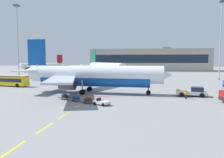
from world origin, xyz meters
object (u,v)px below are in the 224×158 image
ground_crew_worker (186,94)px  pushback_tug (192,92)px  apron_shuttle_bus (9,80)px  apron_light_mast_near (18,34)px  airliner_mid_left (105,68)px  apron_light_mast_far (221,32)px  baggage_train (82,99)px  airliner_foreground (92,76)px  airliner_far_center (43,66)px

ground_crew_worker → pushback_tug: bearing=62.1°
apron_shuttle_bus → apron_light_mast_near: size_ratio=0.45×
airliner_mid_left → apron_light_mast_far: 47.38m
pushback_tug → ground_crew_worker: (-1.86, -3.53, 0.08)m
apron_shuttle_bus → apron_light_mast_far: apron_light_mast_far is taller
apron_shuttle_bus → apron_light_mast_far: (65.29, 30.95, 15.94)m
baggage_train → airliner_foreground: bearing=94.4°
pushback_tug → baggage_train: bearing=-155.3°
ground_crew_worker → apron_light_mast_far: bearing=66.4°
airliner_foreground → baggage_train: (0.80, -10.41, -3.42)m
airliner_foreground → ground_crew_worker: bearing=-12.8°
apron_light_mast_near → ground_crew_worker: bearing=-30.1°
pushback_tug → ground_crew_worker: 3.99m
airliner_foreground → apron_light_mast_far: size_ratio=1.20×
airliner_mid_left → apron_shuttle_bus: size_ratio=2.61×
airliner_far_center → baggage_train: (52.42, -90.22, -2.96)m
pushback_tug → airliner_mid_left: 55.05m
pushback_tug → apron_light_mast_far: apron_light_mast_far is taller
apron_shuttle_bus → baggage_train: apron_shuttle_bus is taller
pushback_tug → baggage_train: size_ratio=0.58×
pushback_tug → apron_shuttle_bus: bearing=168.5°
airliner_foreground → pushback_tug: (21.40, -0.92, -3.05)m
apron_light_mast_near → apron_light_mast_far: size_ratio=0.94×
pushback_tug → airliner_far_center: size_ratio=0.23×
airliner_mid_left → apron_light_mast_near: bearing=-145.4°
airliner_foreground → apron_light_mast_near: bearing=142.1°
ground_crew_worker → apron_light_mast_near: apron_light_mast_near is taller
apron_shuttle_bus → airliner_foreground: bearing=-18.5°
baggage_train → apron_shuttle_bus: bearing=144.8°
airliner_mid_left → ground_crew_worker: (25.51, -51.18, -3.01)m
airliner_mid_left → apron_shuttle_bus: airliner_mid_left is taller
apron_shuttle_bus → apron_light_mast_near: bearing=114.4°
pushback_tug → airliner_far_center: bearing=132.1°
apron_light_mast_near → apron_light_mast_far: bearing=9.9°
apron_shuttle_bus → baggage_train: (27.25, -19.24, -1.22)m
pushback_tug → apron_light_mast_near: 64.55m
apron_shuttle_bus → baggage_train: 33.38m
baggage_train → pushback_tug: bearing=24.7°
airliner_mid_left → apron_shuttle_bus: (-20.47, -37.91, -2.24)m
ground_crew_worker → apron_light_mast_far: (19.30, 44.22, 16.72)m
pushback_tug → apron_light_mast_near: (-56.05, 27.85, 15.83)m
airliner_mid_left → ground_crew_worker: size_ratio=18.74×
baggage_train → apron_light_mast_far: bearing=52.8°
apron_shuttle_bus → baggage_train: size_ratio=1.13×
baggage_train → apron_light_mast_far: size_ratio=0.38×
apron_light_mast_far → ground_crew_worker: bearing=-113.6°
airliner_far_center → ground_crew_worker: bearing=-49.8°
airliner_mid_left → apron_light_mast_far: apron_light_mast_far is taller
baggage_train → apron_light_mast_near: size_ratio=0.40×
airliner_far_center → baggage_train: size_ratio=2.56×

